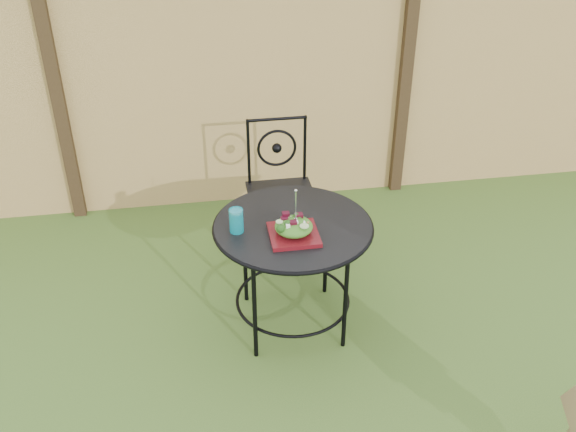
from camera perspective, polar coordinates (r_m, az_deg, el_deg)
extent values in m
plane|color=#294917|center=(3.64, -0.40, -15.73)|extent=(60.00, 60.00, 0.00)
cube|color=#DFB46E|center=(4.97, -4.48, 10.70)|extent=(8.00, 0.05, 1.80)
cube|color=black|center=(4.98, -19.70, 9.57)|extent=(0.09, 0.09, 1.90)
cube|color=black|center=(5.17, 10.33, 11.72)|extent=(0.09, 0.09, 1.90)
cylinder|color=black|center=(3.65, 0.45, -0.85)|extent=(0.90, 0.90, 0.02)
torus|color=black|center=(3.66, 0.44, -0.93)|extent=(0.92, 0.92, 0.02)
torus|color=black|center=(3.97, 0.41, -7.36)|extent=(0.70, 0.70, 0.02)
cylinder|color=black|center=(4.11, 3.41, -2.83)|extent=(0.03, 0.03, 0.71)
cylinder|color=black|center=(4.04, -3.87, -3.51)|extent=(0.03, 0.03, 0.71)
cylinder|color=black|center=(3.63, -2.99, -8.24)|extent=(0.03, 0.03, 0.71)
cylinder|color=black|center=(3.70, 5.14, -7.37)|extent=(0.03, 0.03, 0.71)
cube|color=black|center=(4.46, -0.57, 1.77)|extent=(0.46, 0.46, 0.03)
cylinder|color=black|center=(4.43, -1.03, 8.61)|extent=(0.42, 0.02, 0.02)
torus|color=black|center=(4.52, -1.00, 6.05)|extent=(0.28, 0.02, 0.28)
cylinder|color=black|center=(4.40, -2.73, -2.34)|extent=(0.02, 0.02, 0.44)
cylinder|color=black|center=(4.45, 2.39, -1.87)|extent=(0.02, 0.02, 0.44)
cylinder|color=black|center=(4.73, -3.32, 0.35)|extent=(0.02, 0.02, 0.44)
cylinder|color=black|center=(4.78, 1.44, 0.75)|extent=(0.02, 0.02, 0.44)
cylinder|color=black|center=(4.51, -3.52, 5.63)|extent=(0.02, 0.02, 0.50)
cylinder|color=black|center=(4.56, 1.50, 6.00)|extent=(0.02, 0.02, 0.50)
cube|color=#41090F|center=(3.54, 0.51, -1.65)|extent=(0.27, 0.27, 0.02)
ellipsoid|color=#235614|center=(3.51, 0.52, -0.95)|extent=(0.21, 0.21, 0.08)
cylinder|color=silver|center=(3.44, 0.69, 0.89)|extent=(0.01, 0.01, 0.18)
cylinder|color=#0C8291|center=(3.56, -4.61, -0.41)|extent=(0.08, 0.08, 0.14)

